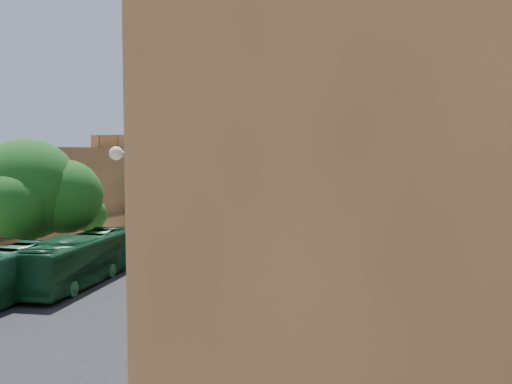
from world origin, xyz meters
The scene contains 35 objects.
ground centered at (0.00, 0.00, 0.00)m, with size 260.00×260.00×0.00m, color brown.
road_surface centered at (0.00, 30.00, 0.01)m, with size 14.00×140.00×0.01m, color black.
sidewalk_east centered at (9.50, 30.00, 0.01)m, with size 5.00×140.00×0.01m, color #836F56.
sidewalk_west centered at (-9.50, 30.00, 0.01)m, with size 5.00×140.00×0.01m, color #836F56.
kerb_east centered at (7.00, 30.00, 0.06)m, with size 0.25×140.00×0.12m, color #836F56.
kerb_west centered at (-7.00, 30.00, 0.06)m, with size 0.25×140.00×0.12m, color #836F56.
townhouse_a centered at (15.95, -3.00, 6.41)m, with size 9.00×14.00×16.40m.
townhouse_b centered at (15.95, 11.00, 5.66)m, with size 9.00×14.00×14.90m.
townhouse_c centered at (15.95, 25.00, 6.91)m, with size 9.00×14.00×17.40m.
townhouse_d centered at (15.95, 39.00, 6.16)m, with size 9.00×14.00×15.90m.
corner_block centered at (16.50, -16.50, 7.91)m, with size 9.20×10.20×15.70m.
west_wall centered at (-12.50, 20.00, 0.90)m, with size 1.00×40.00×1.80m, color olive.
west_building_low centered at (-18.00, 18.00, 4.20)m, with size 10.00×28.00×8.40m, color brown.
west_building_mid centered at (-18.00, 44.00, 5.00)m, with size 10.00×22.00×10.00m, color #966D44.
church centered at (0.00, 78.61, 9.52)m, with size 28.00×22.50×36.30m.
ficus_tree centered at (-9.42, 4.01, 5.28)m, with size 8.94×8.22×8.94m.
street_tree_a centered at (-10.00, 12.00, 2.91)m, with size 2.84×2.84×4.36m.
street_tree_b centered at (-10.00, 24.00, 3.77)m, with size 3.66×3.66×5.63m.
street_tree_c centered at (-10.00, 36.00, 3.62)m, with size 3.52×3.52×5.41m.
street_tree_d centered at (-10.00, 48.00, 2.83)m, with size 2.76×2.76×4.25m.
streetlamp centered at (7.72, -12.00, 5.20)m, with size 2.11×0.44×8.22m.
red_truck centered at (-1.25, 11.81, 1.48)m, with size 3.77×6.09×3.36m.
olive_pickup centered at (4.00, 20.00, 0.96)m, with size 2.18×4.76×1.97m.
bus_green_north centered at (-4.00, 1.42, 1.50)m, with size 2.53×10.79×3.01m, color #144A27.
bus_red_east centered at (5.64, 7.06, 1.21)m, with size 2.04×8.72×2.43m, color red.
bus_cream_east centered at (4.00, 23.78, 1.28)m, with size 2.15×9.20×2.56m, color #C2B594.
car_blue_a centered at (-2.14, 16.24, 0.70)m, with size 1.65×4.11×1.40m, color teal.
car_white_a centered at (-1.85, 25.76, 0.64)m, with size 1.35×3.86×1.27m, color white.
car_cream centered at (1.46, 22.80, 0.63)m, with size 2.10×4.55×1.26m, color #F8E1C0.
car_dkblue centered at (-2.75, 48.20, 0.62)m, with size 1.73×4.26×1.24m, color #112147.
car_white_b centered at (3.16, 45.42, 0.61)m, with size 1.45×3.61×1.23m, color white.
car_blue_b centered at (-3.69, 59.70, 0.54)m, with size 1.15×3.29×1.08m, color teal.
pedestrian_a centered at (8.71, 5.69, 0.77)m, with size 0.56×0.37×1.54m, color #29262D.
pedestrian_b centered at (11.00, -9.57, 0.81)m, with size 0.79×0.62×1.63m, color #2E2C28.
pedestrian_c centered at (10.97, 12.42, 0.93)m, with size 1.09×0.46×1.87m, color #292A2F.
Camera 1 is at (15.74, -28.19, 8.08)m, focal length 40.00 mm.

